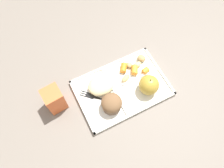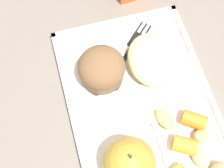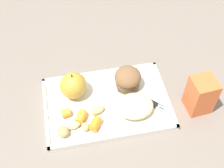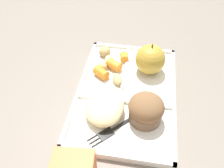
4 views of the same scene
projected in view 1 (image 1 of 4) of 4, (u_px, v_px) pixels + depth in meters
ground at (122, 89)px, 0.88m from camera, size 6.00×6.00×0.00m
lunch_tray at (122, 88)px, 0.88m from camera, size 0.35×0.23×0.02m
green_apple at (149, 85)px, 0.84m from camera, size 0.08×0.08×0.08m
bran_muffin at (112, 104)px, 0.81m from camera, size 0.08×0.08×0.07m
carrot_slice_tilted at (134, 70)px, 0.89m from camera, size 0.04×0.04×0.03m
carrot_slice_edge at (145, 71)px, 0.89m from camera, size 0.03×0.03×0.02m
carrot_slice_back at (124, 68)px, 0.90m from camera, size 0.04×0.04×0.02m
potato_chunk_golden at (137, 65)px, 0.91m from camera, size 0.04×0.03×0.02m
potato_chunk_large at (126, 78)px, 0.88m from camera, size 0.05×0.04×0.02m
potato_chunk_corner at (129, 65)px, 0.90m from camera, size 0.03×0.03×0.02m
potato_chunk_browned at (141, 58)px, 0.91m from camera, size 0.04×0.05×0.03m
egg_noodle_pile at (101, 85)px, 0.85m from camera, size 0.10×0.09×0.04m
meatball_side at (99, 83)px, 0.86m from camera, size 0.03×0.03×0.03m
meatball_front at (102, 86)px, 0.86m from camera, size 0.03×0.03×0.03m
meatball_center at (102, 90)px, 0.85m from camera, size 0.04×0.04×0.04m
plastic_fork at (94, 97)px, 0.85m from camera, size 0.11×0.11×0.00m
milk_carton at (54, 99)px, 0.80m from camera, size 0.07×0.07×0.11m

